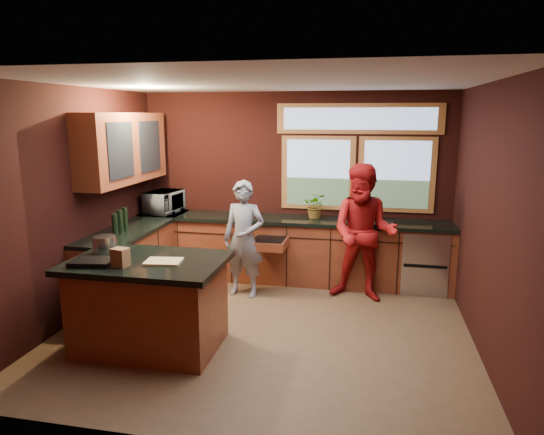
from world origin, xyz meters
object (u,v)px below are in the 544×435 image
(island, at_px, (149,303))
(person_red, at_px, (364,233))
(person_grey, at_px, (244,239))
(stock_pot, at_px, (105,244))
(cutting_board, at_px, (164,261))

(island, distance_m, person_red, 2.82)
(island, distance_m, person_grey, 1.77)
(island, distance_m, stock_pot, 0.80)
(person_red, height_order, cutting_board, person_red)
(island, xyz_separation_m, stock_pot, (-0.55, 0.15, 0.56))
(person_grey, xyz_separation_m, cutting_board, (-0.37, -1.70, 0.18))
(person_red, xyz_separation_m, stock_pot, (-2.67, -1.66, 0.15))
(cutting_board, xyz_separation_m, stock_pot, (-0.75, 0.20, 0.08))
(island, relative_size, person_red, 0.87)
(person_grey, height_order, person_red, person_red)
(island, bearing_deg, stock_pot, 164.74)
(cutting_board, bearing_deg, person_red, 44.18)
(person_grey, xyz_separation_m, stock_pot, (-1.12, -1.50, 0.26))
(island, bearing_deg, person_red, 40.57)
(island, relative_size, stock_pot, 6.46)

